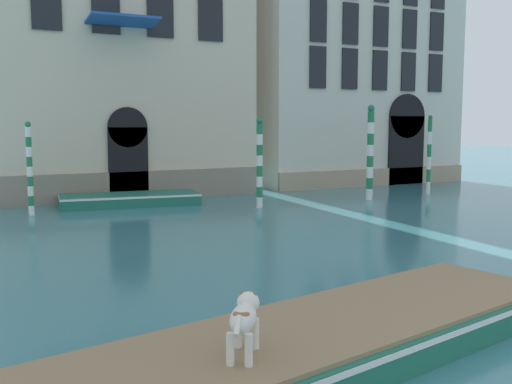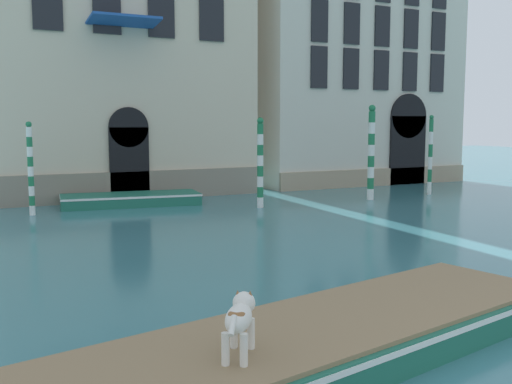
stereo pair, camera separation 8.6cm
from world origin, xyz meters
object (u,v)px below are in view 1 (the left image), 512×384
(mooring_pole_0, at_px, (30,168))
(mooring_pole_3, at_px, (429,155))
(boat_moored_near_palazzo, at_px, (130,199))
(mooring_pole_1, at_px, (260,162))
(dog_on_deck, at_px, (244,317))
(boat_foreground, at_px, (321,340))
(mooring_pole_2, at_px, (370,152))

(mooring_pole_0, xyz_separation_m, mooring_pole_3, (16.80, -1.63, 0.15))
(boat_moored_near_palazzo, distance_m, mooring_pole_1, 5.31)
(dog_on_deck, distance_m, mooring_pole_3, 21.72)
(dog_on_deck, bearing_deg, boat_foreground, -34.61)
(dog_on_deck, height_order, boat_moored_near_palazzo, dog_on_deck)
(dog_on_deck, xyz_separation_m, mooring_pole_2, (12.74, 13.95, 1.04))
(boat_foreground, relative_size, mooring_pole_0, 2.84)
(boat_foreground, relative_size, mooring_pole_2, 2.35)
(boat_moored_near_palazzo, distance_m, mooring_pole_3, 13.38)
(boat_foreground, distance_m, mooring_pole_2, 17.64)
(boat_foreground, bearing_deg, mooring_pole_3, 31.94)
(boat_moored_near_palazzo, xyz_separation_m, mooring_pole_3, (13.05, -2.51, 1.55))
(boat_moored_near_palazzo, height_order, mooring_pole_1, mooring_pole_1)
(boat_foreground, height_order, mooring_pole_2, mooring_pole_2)
(mooring_pole_2, bearing_deg, dog_on_deck, -132.39)
(boat_moored_near_palazzo, relative_size, mooring_pole_0, 1.68)
(dog_on_deck, height_order, mooring_pole_0, mooring_pole_0)
(boat_moored_near_palazzo, distance_m, mooring_pole_0, 4.10)
(mooring_pole_1, distance_m, mooring_pole_2, 5.22)
(boat_foreground, bearing_deg, mooring_pole_0, 86.21)
(boat_foreground, xyz_separation_m, boat_moored_near_palazzo, (1.86, 16.29, -0.03))
(mooring_pole_1, xyz_separation_m, mooring_pole_2, (5.21, -0.03, 0.27))
(dog_on_deck, height_order, mooring_pole_2, mooring_pole_2)
(mooring_pole_2, bearing_deg, boat_foreground, -130.11)
(boat_foreground, relative_size, dog_on_deck, 10.49)
(mooring_pole_2, xyz_separation_m, mooring_pole_3, (3.59, 0.35, -0.21))
(dog_on_deck, height_order, mooring_pole_1, mooring_pole_1)
(mooring_pole_1, bearing_deg, mooring_pole_2, -0.31)
(boat_moored_near_palazzo, height_order, mooring_pole_2, mooring_pole_2)
(mooring_pole_0, distance_m, mooring_pole_3, 16.88)
(dog_on_deck, relative_size, mooring_pole_3, 0.25)
(mooring_pole_0, bearing_deg, dog_on_deck, -88.30)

